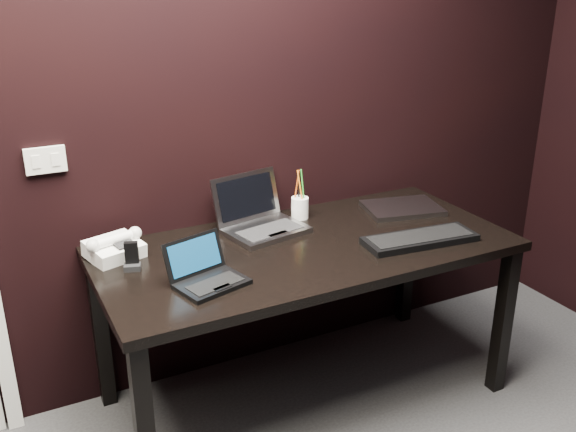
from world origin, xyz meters
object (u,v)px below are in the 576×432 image
silver_laptop (261,221)px  desk (306,262)px  netbook (207,275)px  closed_laptop (402,208)px  ext_keyboard (420,239)px  mobile_phone (132,259)px  desk_phone (114,248)px  pen_cup (300,207)px

silver_laptop → desk: bearing=-64.9°
desk → netbook: 0.52m
netbook → closed_laptop: bearing=15.0°
netbook → closed_laptop: netbook is taller
closed_laptop → netbook: bearing=-165.0°
silver_laptop → ext_keyboard: size_ratio=0.77×
ext_keyboard → mobile_phone: size_ratio=4.66×
netbook → closed_laptop: size_ratio=0.74×
desk_phone → mobile_phone: 0.13m
silver_laptop → desk_phone: size_ratio=1.58×
desk → mobile_phone: bearing=171.9°
silver_laptop → mobile_phone: 0.60m
closed_laptop → mobile_phone: (-1.28, -0.04, 0.03)m
ext_keyboard → desk_phone: (-1.16, 0.42, 0.03)m
silver_laptop → desk_phone: 0.63m
desk → desk_phone: bearing=162.7°
closed_laptop → mobile_phone: size_ratio=3.67×
silver_laptop → closed_laptop: (0.69, -0.08, -0.03)m
desk → closed_laptop: size_ratio=4.37×
desk_phone → desk: bearing=-17.3°
ext_keyboard → closed_laptop: bearing=64.9°
pen_cup → mobile_phone: bearing=-167.6°
closed_laptop → desk_phone: desk_phone is taller
desk_phone → ext_keyboard: bearing=-19.9°
silver_laptop → desk_phone: bearing=179.6°
desk → ext_keyboard: ext_keyboard is taller
silver_laptop → pen_cup: 0.23m
mobile_phone → netbook: bearing=-49.1°
desk → mobile_phone: size_ratio=16.04×
netbook → closed_laptop: (1.07, 0.29, -0.02)m
desk → netbook: netbook is taller
pen_cup → ext_keyboard: bearing=-56.0°
ext_keyboard → closed_laptop: 0.37m
mobile_phone → pen_cup: size_ratio=0.46×
mobile_phone → silver_laptop: bearing=11.8°
desk → pen_cup: bearing=67.4°
desk → netbook: bearing=-163.5°
silver_laptop → mobile_phone: bearing=-168.2°
ext_keyboard → mobile_phone: (-1.12, 0.29, 0.02)m
silver_laptop → pen_cup: (0.22, 0.05, 0.01)m
mobile_phone → ext_keyboard: bearing=-14.5°
pen_cup → netbook: bearing=-145.0°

